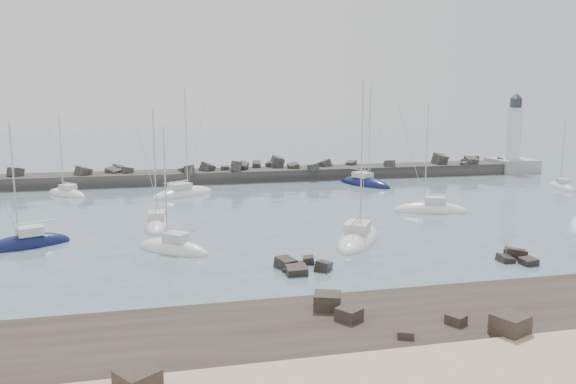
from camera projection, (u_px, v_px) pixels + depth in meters
The scene contains 15 objects.
ground at pixel (318, 238), 53.87m from camera, with size 400.00×400.00×0.00m, color slate.
rock_shelf at pixel (426, 328), 32.79m from camera, with size 140.00×12.06×1.97m.
rock_cluster_near at pixel (300, 268), 43.84m from camera, with size 4.58×3.88×1.62m.
rock_cluster_far at pixel (515, 258), 46.74m from camera, with size 3.38×3.79×1.56m.
breakwater at pixel (206, 180), 88.65m from camera, with size 115.00×7.20×5.23m.
lighthouse at pixel (513, 154), 100.18m from camera, with size 7.00×7.00×14.60m.
sailboat_1 at pixel (67, 194), 76.62m from camera, with size 6.79×6.97×11.84m.
sailboat_2 at pixel (27, 245), 50.61m from camera, with size 7.94×5.30×12.38m.
sailboat_3 at pixel (157, 225), 58.60m from camera, with size 2.83×8.31×13.05m.
sailboat_4 at pixel (183, 194), 76.60m from camera, with size 9.85×8.06×15.42m.
sailboat_5 at pixel (173, 250), 49.07m from camera, with size 7.08×6.36×11.82m.
sailboat_6 at pixel (358, 240), 52.52m from camera, with size 8.04×10.36×16.12m.
sailboat_7 at pixel (365, 184), 85.44m from camera, with size 7.03×10.25×15.67m.
sailboat_8 at pixel (430, 210), 65.82m from camera, with size 9.07×5.12×13.79m.
sailboat_10 at pixel (562, 187), 82.42m from camera, with size 3.52×7.04×10.84m.
Camera 1 is at (-14.45, -50.39, 13.46)m, focal length 35.00 mm.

